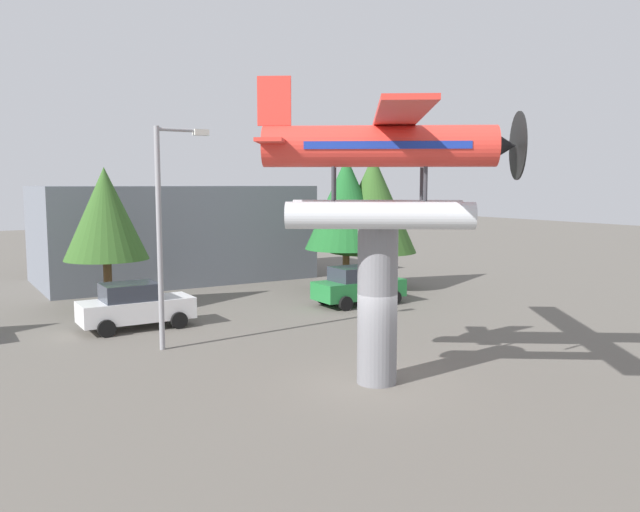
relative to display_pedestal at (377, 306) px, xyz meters
The scene contains 10 objects.
ground_plane 2.17m from the display_pedestal, ahead, with size 140.00×140.00×0.00m, color #605B54.
display_pedestal is the anchor object (origin of this frame).
floatplane_monument 3.84m from the display_pedestal, 34.76° to the right, with size 7.13×9.17×4.00m.
car_mid_white 11.03m from the display_pedestal, 110.34° to the left, with size 4.20×2.02×1.76m.
car_far_green 11.70m from the display_pedestal, 57.58° to the left, with size 4.20×2.02×1.76m.
streetlight_primary 7.91m from the display_pedestal, 119.22° to the left, with size 1.84×0.28×7.35m.
storefront_building 22.08m from the display_pedestal, 85.44° to the left, with size 14.73×7.72×5.37m, color slate.
tree_east 15.11m from the display_pedestal, 104.66° to the left, with size 3.59×3.59×6.22m.
tree_center_back 15.84m from the display_pedestal, 59.21° to the left, with size 4.25×4.25×6.88m.
tree_far_east 16.21m from the display_pedestal, 54.23° to the left, with size 4.54×4.54×7.00m.
Camera 1 is at (-10.45, -13.97, 5.49)m, focal length 36.17 mm.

